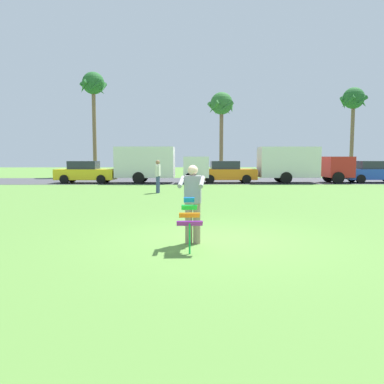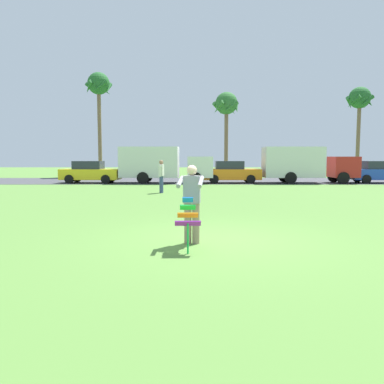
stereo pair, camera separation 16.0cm
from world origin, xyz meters
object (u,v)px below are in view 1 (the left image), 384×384
Objects in this scene: parked_car_orange at (227,172)px; palm_tree_left_near at (93,88)px; person_kite_flyer at (193,201)px; parked_truck_red_cab at (299,164)px; palm_tree_right_near at (222,107)px; person_walker_near at (158,175)px; kite_held at (189,217)px; parked_truck_white_box at (157,164)px; palm_tree_centre_far at (353,102)px; parked_car_yellow at (86,172)px; parked_car_blue at (374,172)px.

palm_tree_left_near is at bearing 141.15° from parked_car_orange.
parked_truck_red_cab is (8.14, 19.34, 0.46)m from person_kite_flyer.
palm_tree_right_near is 18.18m from person_walker_near.
palm_tree_right_near is (3.36, 29.01, 5.92)m from kite_held.
palm_tree_centre_far reaches higher than parked_truck_white_box.
kite_held is 0.11× the size of palm_tree_left_near.
parked_car_orange is 0.53× the size of palm_tree_right_near.
palm_tree_left_near is (-6.70, 9.49, 7.01)m from parked_truck_white_box.
palm_tree_left_near is at bearing 150.96° from parked_truck_red_cab.
parked_car_blue is (21.09, 0.00, 0.00)m from parked_car_yellow.
person_kite_flyer is 31.10m from palm_tree_left_near.
kite_held is at bearing -83.82° from parked_truck_white_box.
person_walker_near is (-4.45, -7.61, 0.16)m from parked_car_orange.
parked_car_yellow is 15.12m from palm_tree_right_near.
palm_tree_centre_far reaches higher than kite_held.
palm_tree_right_near is at bearing 139.28° from parked_car_blue.
parked_truck_red_cab is 0.77× the size of palm_tree_centre_far.
palm_tree_right_near is (5.53, 8.95, 5.22)m from parked_truck_white_box.
person_kite_flyer is at bearing -98.34° from parked_car_orange.
palm_tree_centre_far is 26.32m from person_walker_near.
parked_car_blue is at bearing 54.73° from person_kite_flyer.
palm_tree_left_near is at bearing 107.25° from person_kite_flyer.
person_kite_flyer is 0.17× the size of palm_tree_left_near.
parked_car_blue is 2.46× the size of person_walker_near.
parked_car_yellow is at bearing 110.97° from person_kite_flyer.
palm_tree_right_near reaches higher than parked_truck_red_cab.
parked_car_orange is at bearing -142.89° from palm_tree_centre_far.
parked_car_blue is at bearing 0.00° from parked_car_yellow.
kite_held is at bearing -82.96° from person_walker_near.
parked_truck_red_cab is at bearing -128.98° from palm_tree_centre_far.
parked_car_blue is at bearing -22.75° from palm_tree_left_near.
parked_truck_white_box is (-2.25, 19.34, 0.46)m from person_kite_flyer.
parked_car_yellow is 2.46× the size of person_walker_near.
parked_car_blue is at bearing 55.56° from kite_held.
palm_tree_centre_far is at bearing 37.11° from parked_car_orange.
parked_car_orange is at bearing -38.85° from palm_tree_left_near.
parked_truck_white_box reaches higher than person_walker_near.
parked_truck_white_box reaches higher than kite_held.
kite_held is 12.54m from person_walker_near.
parked_truck_white_box is 5.12m from parked_car_orange.
parked_car_blue is at bearing -40.72° from palm_tree_right_near.
kite_held is 0.16× the size of parked_truck_white_box.
kite_held is at bearing -124.44° from parked_car_blue.
parked_truck_white_box is at bearing 96.18° from kite_held.
person_kite_flyer is 0.26× the size of parked_truck_red_cab.
kite_held is 0.25× the size of parked_car_yellow.
palm_tree_centre_far is (23.93, 10.36, 6.54)m from parked_car_yellow.
parked_truck_red_cab is at bearing -179.99° from parked_car_blue.
person_kite_flyer is 0.41× the size of parked_car_yellow.
palm_tree_left_near is 12.37m from palm_tree_right_near.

